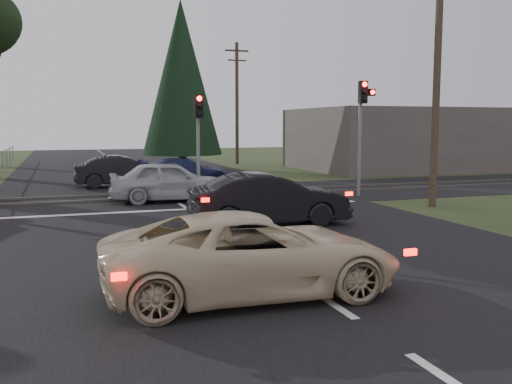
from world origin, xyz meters
name	(u,v)px	position (x,y,z in m)	size (l,w,h in m)	color
ground	(269,263)	(0.00, 0.00, 0.00)	(120.00, 120.00, 0.00)	#253418
road	(178,203)	(0.00, 10.00, 0.01)	(14.00, 100.00, 0.01)	black
rail_corridor	(168,196)	(0.00, 12.00, 0.01)	(120.00, 8.00, 0.01)	black
stop_line	(188,209)	(0.00, 8.20, 0.01)	(13.00, 0.35, 0.00)	silver
rail_near	(172,198)	(0.00, 11.20, 0.05)	(120.00, 0.12, 0.10)	#59544C
rail_far	(165,193)	(0.00, 12.80, 0.05)	(120.00, 0.12, 0.10)	#59544C
traffic_signal_right	(363,116)	(7.55, 9.47, 3.31)	(0.68, 0.48, 4.70)	slate
traffic_signal_center	(199,128)	(1.00, 10.68, 2.81)	(0.32, 0.48, 4.10)	slate
utility_pole_near	(437,74)	(8.50, 6.00, 4.73)	(1.80, 0.26, 9.00)	#4C3D2D
utility_pole_mid	(237,101)	(8.50, 30.00, 4.73)	(1.80, 0.26, 9.00)	#4C3D2D
utility_pole_far	(174,109)	(8.50, 55.00, 4.73)	(1.80, 0.26, 9.00)	#4C3D2D
conifer_tree	(181,78)	(3.50, 26.00, 5.99)	(5.20, 5.20, 11.00)	#473D33
building_right	(406,139)	(18.00, 22.00, 2.00)	(14.00, 10.00, 4.00)	#59514C
cream_coupe	(252,254)	(-1.07, -2.06, 0.72)	(2.38, 5.17, 1.44)	beige
dark_hatchback	(269,200)	(1.59, 4.31, 0.76)	(1.62, 4.64, 1.53)	black
silver_car	(170,181)	(-0.20, 10.45, 0.78)	(1.85, 4.59, 1.57)	#ABAFB3
blue_sedan	(185,172)	(1.66, 16.46, 0.65)	(1.82, 4.48, 1.30)	#18224A
dark_car_far	(123,171)	(-1.36, 16.48, 0.74)	(1.57, 4.50, 1.48)	black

